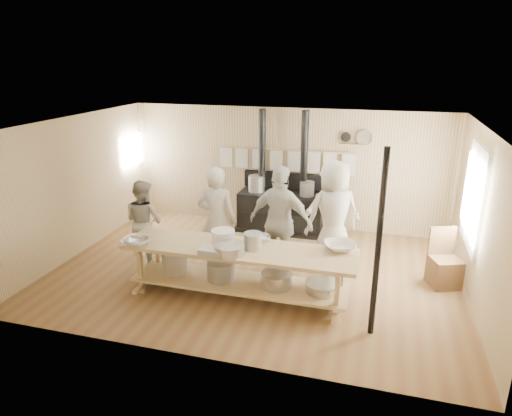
{
  "coord_description": "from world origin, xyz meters",
  "views": [
    {
      "loc": [
        1.99,
        -7.01,
        3.65
      ],
      "look_at": [
        -0.03,
        0.2,
        1.13
      ],
      "focal_mm": 32.0,
      "sensor_mm": 36.0,
      "label": 1
    }
  ],
  "objects_px": {
    "cook_left": "(144,221)",
    "cook_center": "(333,215)",
    "stove": "(281,207)",
    "cook_far_left": "(217,221)",
    "roasting_pan": "(214,251)",
    "prep_table": "(238,267)",
    "chair": "(444,269)",
    "cook_right": "(281,222)",
    "cook_by_window": "(333,204)"
  },
  "relations": [
    {
      "from": "stove",
      "to": "prep_table",
      "type": "relative_size",
      "value": 0.72
    },
    {
      "from": "cook_center",
      "to": "chair",
      "type": "relative_size",
      "value": 2.03
    },
    {
      "from": "prep_table",
      "to": "cook_by_window",
      "type": "relative_size",
      "value": 2.17
    },
    {
      "from": "cook_left",
      "to": "cook_by_window",
      "type": "distance_m",
      "value": 3.66
    },
    {
      "from": "cook_left",
      "to": "roasting_pan",
      "type": "bearing_deg",
      "value": 164.94
    },
    {
      "from": "cook_by_window",
      "to": "roasting_pan",
      "type": "distance_m",
      "value": 3.23
    },
    {
      "from": "stove",
      "to": "cook_right",
      "type": "relative_size",
      "value": 1.34
    },
    {
      "from": "stove",
      "to": "cook_far_left",
      "type": "distance_m",
      "value": 2.36
    },
    {
      "from": "roasting_pan",
      "to": "cook_left",
      "type": "bearing_deg",
      "value": 146.79
    },
    {
      "from": "cook_left",
      "to": "cook_by_window",
      "type": "xyz_separation_m",
      "value": [
        3.24,
        1.71,
        0.06
      ]
    },
    {
      "from": "stove",
      "to": "roasting_pan",
      "type": "xyz_separation_m",
      "value": [
        -0.27,
        -3.35,
        0.37
      ]
    },
    {
      "from": "prep_table",
      "to": "cook_by_window",
      "type": "xyz_separation_m",
      "value": [
        1.14,
        2.58,
        0.31
      ]
    },
    {
      "from": "cook_far_left",
      "to": "roasting_pan",
      "type": "bearing_deg",
      "value": 105.28
    },
    {
      "from": "cook_far_left",
      "to": "cook_center",
      "type": "bearing_deg",
      "value": -162.17
    },
    {
      "from": "stove",
      "to": "roasting_pan",
      "type": "bearing_deg",
      "value": -94.69
    },
    {
      "from": "cook_center",
      "to": "chair",
      "type": "xyz_separation_m",
      "value": [
        1.88,
        -0.2,
        -0.7
      ]
    },
    {
      "from": "cook_right",
      "to": "chair",
      "type": "relative_size",
      "value": 2.01
    },
    {
      "from": "cook_far_left",
      "to": "roasting_pan",
      "type": "relative_size",
      "value": 4.61
    },
    {
      "from": "prep_table",
      "to": "chair",
      "type": "height_order",
      "value": "chair"
    },
    {
      "from": "cook_by_window",
      "to": "roasting_pan",
      "type": "height_order",
      "value": "cook_by_window"
    },
    {
      "from": "chair",
      "to": "cook_far_left",
      "type": "bearing_deg",
      "value": 166.68
    },
    {
      "from": "cook_right",
      "to": "chair",
      "type": "xyz_separation_m",
      "value": [
        2.69,
        0.38,
        -0.69
      ]
    },
    {
      "from": "cook_right",
      "to": "cook_by_window",
      "type": "relative_size",
      "value": 1.17
    },
    {
      "from": "stove",
      "to": "cook_far_left",
      "type": "height_order",
      "value": "stove"
    },
    {
      "from": "cook_by_window",
      "to": "prep_table",
      "type": "bearing_deg",
      "value": -117.88
    },
    {
      "from": "cook_right",
      "to": "chair",
      "type": "height_order",
      "value": "cook_right"
    },
    {
      "from": "cook_left",
      "to": "cook_center",
      "type": "xyz_separation_m",
      "value": [
        3.36,
        0.63,
        0.21
      ]
    },
    {
      "from": "prep_table",
      "to": "cook_left",
      "type": "relative_size",
      "value": 2.35
    },
    {
      "from": "cook_far_left",
      "to": "cook_center",
      "type": "height_order",
      "value": "cook_center"
    },
    {
      "from": "cook_by_window",
      "to": "roasting_pan",
      "type": "relative_size",
      "value": 4.03
    },
    {
      "from": "cook_right",
      "to": "roasting_pan",
      "type": "bearing_deg",
      "value": 71.44
    },
    {
      "from": "cook_by_window",
      "to": "cook_left",
      "type": "bearing_deg",
      "value": -156.01
    },
    {
      "from": "prep_table",
      "to": "cook_by_window",
      "type": "distance_m",
      "value": 2.83
    },
    {
      "from": "cook_far_left",
      "to": "cook_right",
      "type": "xyz_separation_m",
      "value": [
        1.09,
        0.14,
        0.03
      ]
    },
    {
      "from": "cook_center",
      "to": "cook_right",
      "type": "xyz_separation_m",
      "value": [
        -0.81,
        -0.57,
        -0.01
      ]
    },
    {
      "from": "cook_left",
      "to": "roasting_pan",
      "type": "height_order",
      "value": "cook_left"
    },
    {
      "from": "stove",
      "to": "cook_right",
      "type": "xyz_separation_m",
      "value": [
        0.46,
        -2.1,
        0.45
      ]
    },
    {
      "from": "stove",
      "to": "cook_right",
      "type": "bearing_deg",
      "value": -77.7
    },
    {
      "from": "cook_far_left",
      "to": "roasting_pan",
      "type": "xyz_separation_m",
      "value": [
        0.36,
        -1.11,
        -0.05
      ]
    },
    {
      "from": "prep_table",
      "to": "chair",
      "type": "xyz_separation_m",
      "value": [
        3.15,
        1.3,
        -0.24
      ]
    },
    {
      "from": "cook_center",
      "to": "cook_far_left",
      "type": "bearing_deg",
      "value": -8.91
    },
    {
      "from": "roasting_pan",
      "to": "chair",
      "type": "bearing_deg",
      "value": 25.39
    },
    {
      "from": "cook_right",
      "to": "cook_far_left",
      "type": "bearing_deg",
      "value": 18.95
    },
    {
      "from": "cook_right",
      "to": "cook_center",
      "type": "bearing_deg",
      "value": -132.9
    },
    {
      "from": "cook_right",
      "to": "roasting_pan",
      "type": "distance_m",
      "value": 1.45
    },
    {
      "from": "stove",
      "to": "cook_left",
      "type": "bearing_deg",
      "value": -134.15
    },
    {
      "from": "cook_left",
      "to": "cook_right",
      "type": "relative_size",
      "value": 0.79
    },
    {
      "from": "stove",
      "to": "cook_by_window",
      "type": "xyz_separation_m",
      "value": [
        1.14,
        -0.44,
        0.31
      ]
    },
    {
      "from": "chair",
      "to": "roasting_pan",
      "type": "distance_m",
      "value": 3.84
    },
    {
      "from": "cook_left",
      "to": "prep_table",
      "type": "bearing_deg",
      "value": 175.78
    }
  ]
}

